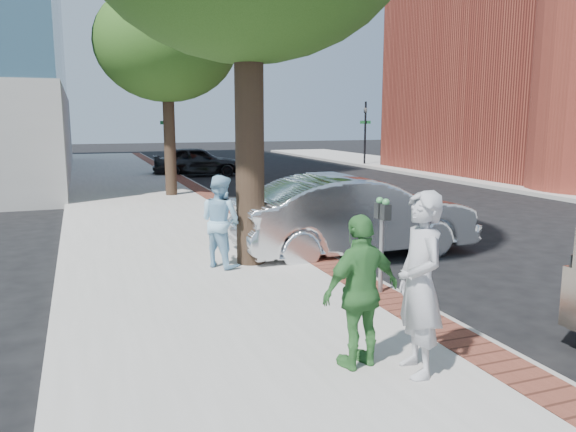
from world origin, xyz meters
name	(u,v)px	position (x,y,z in m)	size (l,w,h in m)	color
ground	(321,296)	(0.00, 0.00, 0.00)	(120.00, 120.00, 0.00)	black
sidewalk	(158,217)	(-1.50, 8.00, 0.07)	(5.00, 60.00, 0.15)	#9E9991
brick_strip	(234,209)	(0.70, 8.00, 0.15)	(0.60, 60.00, 0.01)	brown
curb	(245,211)	(1.05, 8.00, 0.07)	(0.10, 60.00, 0.15)	gray
signal_near	(167,129)	(0.90, 22.00, 2.25)	(0.70, 0.15, 3.80)	black
signal_far	(365,128)	(12.50, 22.00, 2.25)	(0.70, 0.15, 3.80)	black
tree_far	(166,44)	(-0.50, 12.00, 5.30)	(4.80, 4.80, 7.14)	black
parking_meter	(382,225)	(0.73, -0.57, 1.21)	(0.12, 0.32, 1.47)	gray
person_gray	(420,284)	(-0.29, -3.13, 1.12)	(0.70, 0.46, 1.93)	#A4A4A9
person_officer	(221,221)	(-1.18, 1.83, 0.98)	(0.81, 0.63, 1.66)	#98CDEC
person_green	(361,292)	(-0.77, -2.78, 0.98)	(0.98, 0.41, 1.66)	#397B38
sedan_silver	(355,215)	(1.77, 2.32, 0.83)	(1.76, 5.05, 1.66)	silver
bg_car	(197,161)	(1.97, 19.71, 0.73)	(1.73, 4.31, 1.47)	black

